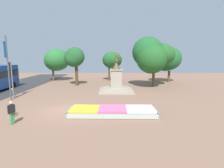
{
  "coord_description": "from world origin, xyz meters",
  "views": [
    {
      "loc": [
        4.01,
        -14.42,
        4.56
      ],
      "look_at": [
        3.89,
        3.6,
        1.78
      ],
      "focal_mm": 28.0,
      "sensor_mm": 36.0,
      "label": 1
    }
  ],
  "objects_px": {
    "banner_pole": "(8,67)",
    "pedestrian_with_handbag": "(12,111)",
    "traffic_light_mid_block": "(11,74)",
    "kerb_bollard_north": "(13,93)",
    "flower_planter": "(113,111)",
    "statue_monument": "(116,83)"
  },
  "relations": [
    {
      "from": "traffic_light_mid_block",
      "to": "pedestrian_with_handbag",
      "type": "bearing_deg",
      "value": -60.28
    },
    {
      "from": "traffic_light_mid_block",
      "to": "banner_pole",
      "type": "height_order",
      "value": "banner_pole"
    },
    {
      "from": "pedestrian_with_handbag",
      "to": "traffic_light_mid_block",
      "type": "bearing_deg",
      "value": 119.72
    },
    {
      "from": "banner_pole",
      "to": "pedestrian_with_handbag",
      "type": "relative_size",
      "value": 4.16
    },
    {
      "from": "traffic_light_mid_block",
      "to": "pedestrian_with_handbag",
      "type": "height_order",
      "value": "traffic_light_mid_block"
    },
    {
      "from": "pedestrian_with_handbag",
      "to": "kerb_bollard_north",
      "type": "distance_m",
      "value": 9.56
    },
    {
      "from": "statue_monument",
      "to": "kerb_bollard_north",
      "type": "bearing_deg",
      "value": -163.62
    },
    {
      "from": "flower_planter",
      "to": "kerb_bollard_north",
      "type": "relative_size",
      "value": 8.37
    },
    {
      "from": "pedestrian_with_handbag",
      "to": "flower_planter",
      "type": "bearing_deg",
      "value": 18.01
    },
    {
      "from": "kerb_bollard_north",
      "to": "statue_monument",
      "type": "bearing_deg",
      "value": 16.38
    },
    {
      "from": "banner_pole",
      "to": "kerb_bollard_north",
      "type": "height_order",
      "value": "banner_pole"
    },
    {
      "from": "traffic_light_mid_block",
      "to": "pedestrian_with_handbag",
      "type": "xyz_separation_m",
      "value": [
        4.42,
        -7.75,
        -1.84
      ]
    },
    {
      "from": "statue_monument",
      "to": "traffic_light_mid_block",
      "type": "distance_m",
      "value": 12.52
    },
    {
      "from": "pedestrian_with_handbag",
      "to": "banner_pole",
      "type": "bearing_deg",
      "value": 121.07
    },
    {
      "from": "banner_pole",
      "to": "statue_monument",
      "type": "bearing_deg",
      "value": 23.53
    },
    {
      "from": "kerb_bollard_north",
      "to": "pedestrian_with_handbag",
      "type": "bearing_deg",
      "value": -60.47
    },
    {
      "from": "flower_planter",
      "to": "statue_monument",
      "type": "distance_m",
      "value": 9.66
    },
    {
      "from": "traffic_light_mid_block",
      "to": "kerb_bollard_north",
      "type": "relative_size",
      "value": 4.69
    },
    {
      "from": "traffic_light_mid_block",
      "to": "kerb_bollard_north",
      "type": "xyz_separation_m",
      "value": [
        -0.28,
        0.56,
        -2.3
      ]
    },
    {
      "from": "flower_planter",
      "to": "banner_pole",
      "type": "relative_size",
      "value": 1.06
    },
    {
      "from": "flower_planter",
      "to": "traffic_light_mid_block",
      "type": "height_order",
      "value": "traffic_light_mid_block"
    },
    {
      "from": "traffic_light_mid_block",
      "to": "banner_pole",
      "type": "relative_size",
      "value": 0.59
    }
  ]
}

